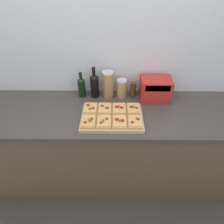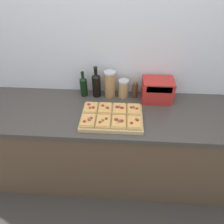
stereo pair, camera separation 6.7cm
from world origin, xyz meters
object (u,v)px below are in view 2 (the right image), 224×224
at_px(grain_jar_short, 123,89).
at_px(toaster_oven, 157,90).
at_px(grain_jar_tall, 110,84).
at_px(pepper_mill, 135,90).
at_px(cutting_board, 112,118).
at_px(olive_oil_bottle, 84,86).
at_px(wine_bottle, 96,84).

xyz_separation_m(grain_jar_short, toaster_oven, (0.31, -0.03, 0.02)).
bearing_deg(grain_jar_short, grain_jar_tall, -180.00).
height_order(grain_jar_tall, grain_jar_short, grain_jar_tall).
relative_size(grain_jar_tall, pepper_mill, 1.59).
xyz_separation_m(cutting_board, olive_oil_bottle, (-0.29, 0.34, 0.09)).
bearing_deg(wine_bottle, cutting_board, -63.97).
bearing_deg(toaster_oven, cutting_board, -142.30).
height_order(grain_jar_short, toaster_oven, toaster_oven).
relative_size(wine_bottle, pepper_mill, 1.85).
relative_size(pepper_mill, toaster_oven, 0.54).
distance_m(olive_oil_bottle, toaster_oven, 0.69).
bearing_deg(grain_jar_tall, pepper_mill, 0.00).
xyz_separation_m(grain_jar_tall, pepper_mill, (0.24, 0.00, -0.05)).
distance_m(wine_bottle, pepper_mill, 0.36).
distance_m(cutting_board, toaster_oven, 0.51).
distance_m(wine_bottle, grain_jar_tall, 0.13).
relative_size(wine_bottle, grain_jar_tall, 1.16).
height_order(olive_oil_bottle, wine_bottle, wine_bottle).
height_order(grain_jar_tall, pepper_mill, grain_jar_tall).
distance_m(olive_oil_bottle, pepper_mill, 0.48).
height_order(wine_bottle, pepper_mill, wine_bottle).
distance_m(olive_oil_bottle, grain_jar_tall, 0.25).
relative_size(cutting_board, grain_jar_tall, 1.96).
bearing_deg(toaster_oven, grain_jar_short, 173.99).
bearing_deg(wine_bottle, olive_oil_bottle, -180.00).
relative_size(cutting_board, grain_jar_short, 2.87).
height_order(cutting_board, toaster_oven, toaster_oven).
relative_size(cutting_board, pepper_mill, 3.12).
xyz_separation_m(cutting_board, grain_jar_short, (0.09, 0.34, 0.07)).
bearing_deg(wine_bottle, toaster_oven, -3.32).
height_order(cutting_board, olive_oil_bottle, olive_oil_bottle).
relative_size(grain_jar_tall, grain_jar_short, 1.47).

